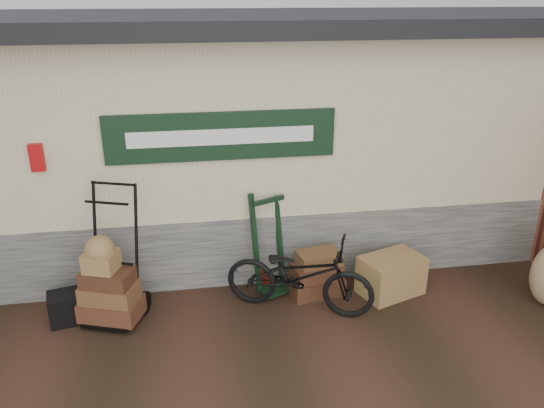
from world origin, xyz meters
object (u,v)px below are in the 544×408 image
(porter_trolley, at_px, (113,252))
(green_barrow, at_px, (269,243))
(suitcase_stack, at_px, (316,272))
(wicker_hamper, at_px, (391,275))
(bicycle, at_px, (299,271))
(black_trunk, at_px, (66,308))

(porter_trolley, height_order, green_barrow, porter_trolley)
(suitcase_stack, bearing_deg, wicker_hamper, -8.96)
(green_barrow, height_order, bicycle, green_barrow)
(green_barrow, distance_m, wicker_hamper, 1.55)
(porter_trolley, height_order, wicker_hamper, porter_trolley)
(bicycle, bearing_deg, green_barrow, 50.80)
(porter_trolley, distance_m, suitcase_stack, 2.40)
(porter_trolley, xyz_separation_m, green_barrow, (1.80, 0.27, -0.16))
(black_trunk, xyz_separation_m, bicycle, (2.63, -0.18, 0.33))
(green_barrow, xyz_separation_m, black_trunk, (-2.37, -0.34, -0.45))
(black_trunk, bearing_deg, green_barrow, 8.28)
(bicycle, bearing_deg, suitcase_stack, -17.21)
(porter_trolley, height_order, suitcase_stack, porter_trolley)
(black_trunk, bearing_deg, bicycle, -3.90)
(porter_trolley, bearing_deg, suitcase_stack, 21.65)
(wicker_hamper, xyz_separation_m, black_trunk, (-3.82, 0.00, -0.06))
(wicker_hamper, bearing_deg, green_barrow, 166.66)
(porter_trolley, height_order, bicycle, porter_trolley)
(suitcase_stack, relative_size, black_trunk, 1.80)
(wicker_hamper, bearing_deg, bicycle, -171.48)
(bicycle, bearing_deg, wicker_hamper, -57.42)
(green_barrow, relative_size, bicycle, 0.73)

